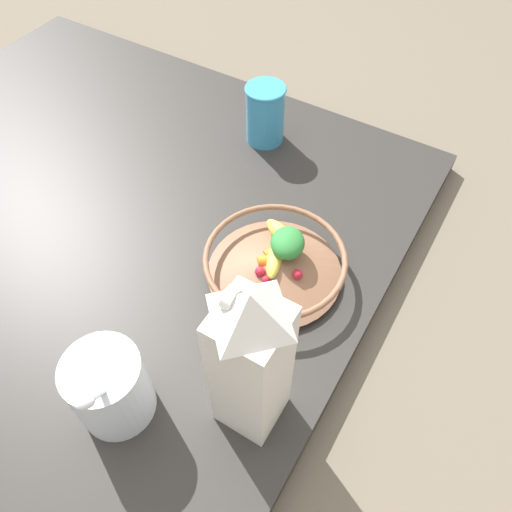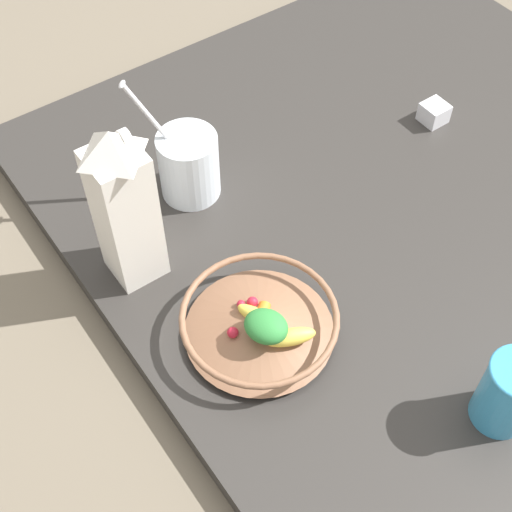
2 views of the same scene
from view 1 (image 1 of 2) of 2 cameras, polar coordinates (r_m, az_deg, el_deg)
ground_plane at (r=1.00m, az=-20.74°, el=1.80°), size 6.00×6.00×0.00m
countertop at (r=0.99m, az=-21.04°, el=2.49°), size 1.12×1.12×0.04m
fruit_bowl at (r=0.82m, az=2.25°, el=-0.70°), size 0.24×0.24×0.08m
milk_carton at (r=0.60m, az=-0.59°, el=-12.06°), size 0.08×0.08×0.29m
yogurt_tub at (r=0.70m, az=-16.47°, el=-14.07°), size 0.12×0.13×0.23m
drinking_cup at (r=1.05m, az=1.06°, el=16.03°), size 0.08×0.08×0.12m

